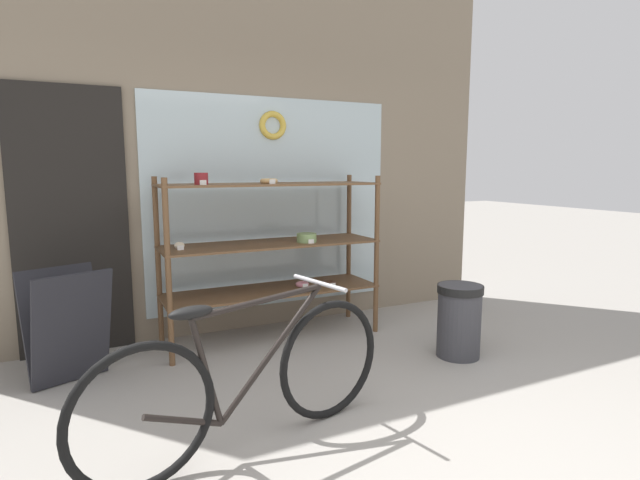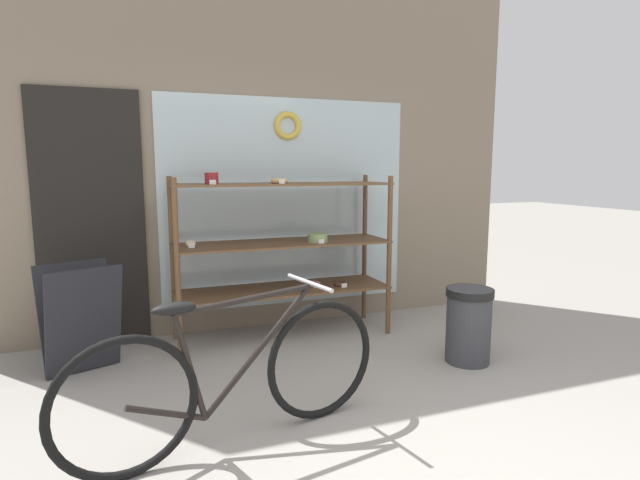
{
  "view_description": "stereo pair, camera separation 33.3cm",
  "coord_description": "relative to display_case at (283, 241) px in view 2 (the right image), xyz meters",
  "views": [
    {
      "loc": [
        -1.42,
        -1.79,
        1.48
      ],
      "look_at": [
        0.02,
        1.17,
        0.99
      ],
      "focal_mm": 28.0,
      "sensor_mm": 36.0,
      "label": 1
    },
    {
      "loc": [
        -1.12,
        -1.92,
        1.48
      ],
      "look_at": [
        0.02,
        1.17,
        0.99
      ],
      "focal_mm": 28.0,
      "sensor_mm": 36.0,
      "label": 2
    }
  ],
  "objects": [
    {
      "name": "sandwich_board",
      "position": [
        -1.58,
        -0.24,
        -0.45
      ],
      "size": [
        0.61,
        0.53,
        0.78
      ],
      "rotation": [
        0.0,
        0.0,
        0.36
      ],
      "color": "#232328",
      "rests_on": "ground_plane"
    },
    {
      "name": "trash_bin",
      "position": [
        1.16,
        -1.04,
        -0.53
      ],
      "size": [
        0.35,
        0.35,
        0.57
      ],
      "color": "#38383D",
      "rests_on": "ground_plane"
    },
    {
      "name": "ground_plane",
      "position": [
        -0.04,
        -2.16,
        -0.85
      ],
      "size": [
        30.0,
        30.0,
        0.0
      ],
      "primitive_type": "plane",
      "color": "gray"
    },
    {
      "name": "bicycle",
      "position": [
        -0.73,
        -1.58,
        -0.47
      ],
      "size": [
        1.78,
        0.55,
        0.84
      ],
      "rotation": [
        0.0,
        0.0,
        0.22
      ],
      "color": "black",
      "rests_on": "ground_plane"
    },
    {
      "name": "display_case",
      "position": [
        0.0,
        0.0,
        0.0
      ],
      "size": [
        1.84,
        0.55,
        1.44
      ],
      "color": "brown",
      "rests_on": "ground_plane"
    },
    {
      "name": "storefront_facade",
      "position": [
        -0.08,
        0.42,
        1.09
      ],
      "size": [
        5.0,
        0.13,
        4.0
      ],
      "color": "gray",
      "rests_on": "ground_plane"
    }
  ]
}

